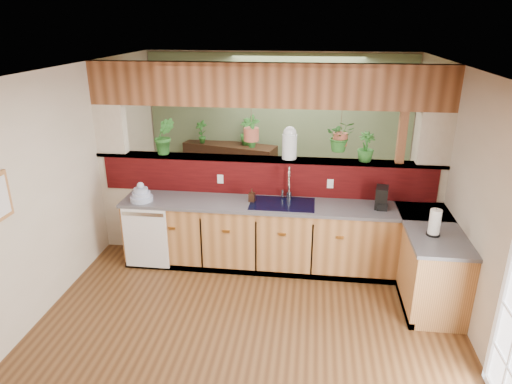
# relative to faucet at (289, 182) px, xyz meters

# --- Properties ---
(ground) EXTENTS (4.60, 7.00, 0.01)m
(ground) POSITION_rel_faucet_xyz_m (-0.32, -1.13, -1.14)
(ground) COLOR #54341A
(ground) RESTS_ON ground
(ceiling) EXTENTS (4.60, 7.00, 0.01)m
(ceiling) POSITION_rel_faucet_xyz_m (-0.32, -1.13, 1.46)
(ceiling) COLOR brown
(ceiling) RESTS_ON ground
(wall_back) EXTENTS (4.60, 0.02, 2.60)m
(wall_back) POSITION_rel_faucet_xyz_m (-0.32, 2.37, 0.16)
(wall_back) COLOR beige
(wall_back) RESTS_ON ground
(wall_left) EXTENTS (0.02, 7.00, 2.60)m
(wall_left) POSITION_rel_faucet_xyz_m (-2.62, -1.13, 0.16)
(wall_left) COLOR beige
(wall_left) RESTS_ON ground
(wall_right) EXTENTS (0.02, 7.00, 2.60)m
(wall_right) POSITION_rel_faucet_xyz_m (1.98, -1.13, 0.16)
(wall_right) COLOR beige
(wall_right) RESTS_ON ground
(pass_through_partition) EXTENTS (4.60, 0.21, 2.60)m
(pass_through_partition) POSITION_rel_faucet_xyz_m (-0.29, 0.22, 0.05)
(pass_through_partition) COLOR beige
(pass_through_partition) RESTS_ON ground
(pass_through_ledge) EXTENTS (4.60, 0.21, 0.04)m
(pass_through_ledge) POSITION_rel_faucet_xyz_m (-0.32, 0.22, 0.23)
(pass_through_ledge) COLOR brown
(pass_through_ledge) RESTS_ON ground
(header_beam) EXTENTS (4.60, 0.15, 0.55)m
(header_beam) POSITION_rel_faucet_xyz_m (-0.32, 0.22, 1.18)
(header_beam) COLOR brown
(header_beam) RESTS_ON ground
(sage_backwall) EXTENTS (4.55, 0.02, 2.55)m
(sage_backwall) POSITION_rel_faucet_xyz_m (-0.32, 2.35, 0.16)
(sage_backwall) COLOR #5E744F
(sage_backwall) RESTS_ON ground
(countertop) EXTENTS (4.14, 1.52, 0.90)m
(countertop) POSITION_rel_faucet_xyz_m (0.52, -0.26, -0.70)
(countertop) COLOR #9B6535
(countertop) RESTS_ON ground
(dishwasher) EXTENTS (0.58, 0.03, 0.82)m
(dishwasher) POSITION_rel_faucet_xyz_m (-1.80, -0.47, -0.69)
(dishwasher) COLOR white
(dishwasher) RESTS_ON ground
(navy_sink) EXTENTS (0.82, 0.50, 0.18)m
(navy_sink) POSITION_rel_faucet_xyz_m (-0.07, -0.16, -0.32)
(navy_sink) COLOR black
(navy_sink) RESTS_ON countertop
(faucet) EXTENTS (0.20, 0.20, 0.46)m
(faucet) POSITION_rel_faucet_xyz_m (0.00, 0.00, 0.00)
(faucet) COLOR #B7B7B2
(faucet) RESTS_ON countertop
(dish_stack) EXTENTS (0.29, 0.29, 0.25)m
(dish_stack) POSITION_rel_faucet_xyz_m (-1.88, -0.28, -0.17)
(dish_stack) COLOR #9FADCE
(dish_stack) RESTS_ON countertop
(soap_dispenser) EXTENTS (0.08, 0.09, 0.17)m
(soap_dispenser) POSITION_rel_faucet_xyz_m (-0.46, -0.12, -0.16)
(soap_dispenser) COLOR #392014
(soap_dispenser) RESTS_ON countertop
(coffee_maker) EXTENTS (0.14, 0.24, 0.27)m
(coffee_maker) POSITION_rel_faucet_xyz_m (1.15, -0.13, -0.12)
(coffee_maker) COLOR black
(coffee_maker) RESTS_ON countertop
(paper_towel) EXTENTS (0.15, 0.15, 0.32)m
(paper_towel) POSITION_rel_faucet_xyz_m (1.62, -0.84, -0.10)
(paper_towel) COLOR black
(paper_towel) RESTS_ON countertop
(glass_jar) EXTENTS (0.19, 0.19, 0.43)m
(glass_jar) POSITION_rel_faucet_xyz_m (-0.02, 0.22, 0.46)
(glass_jar) COLOR silver
(glass_jar) RESTS_ON pass_through_ledge
(ledge_plant_left) EXTENTS (0.33, 0.30, 0.50)m
(ledge_plant_left) POSITION_rel_faucet_xyz_m (-1.68, 0.22, 0.50)
(ledge_plant_left) COLOR #266322
(ledge_plant_left) RESTS_ON pass_through_ledge
(ledge_plant_right) EXTENTS (0.25, 0.25, 0.38)m
(ledge_plant_right) POSITION_rel_faucet_xyz_m (0.95, 0.22, 0.43)
(ledge_plant_right) COLOR #266322
(ledge_plant_right) RESTS_ON pass_through_ledge
(hanging_plant_a) EXTENTS (0.24, 0.20, 0.55)m
(hanging_plant_a) POSITION_rel_faucet_xyz_m (-0.51, 0.22, 0.72)
(hanging_plant_a) COLOR brown
(hanging_plant_a) RESTS_ON header_beam
(hanging_plant_b) EXTENTS (0.37, 0.33, 0.51)m
(hanging_plant_b) POSITION_rel_faucet_xyz_m (0.62, 0.22, 0.74)
(hanging_plant_b) COLOR brown
(hanging_plant_b) RESTS_ON header_beam
(shelving_console) EXTENTS (1.70, 0.83, 1.09)m
(shelving_console) POSITION_rel_faucet_xyz_m (-1.16, 2.12, -0.64)
(shelving_console) COLOR black
(shelving_console) RESTS_ON ground
(shelf_plant_a) EXTENTS (0.25, 0.21, 0.40)m
(shelf_plant_a) POSITION_rel_faucet_xyz_m (-1.65, 2.12, 0.10)
(shelf_plant_a) COLOR #266322
(shelf_plant_a) RESTS_ON shelving_console
(shelf_plant_b) EXTENTS (0.29, 0.29, 0.45)m
(shelf_plant_b) POSITION_rel_faucet_xyz_m (-0.84, 2.12, 0.13)
(shelf_plant_b) COLOR #266322
(shelf_plant_b) RESTS_ON shelving_console
(floor_plant) EXTENTS (0.70, 0.62, 0.75)m
(floor_plant) POSITION_rel_faucet_xyz_m (0.49, 1.18, -0.77)
(floor_plant) COLOR #266322
(floor_plant) RESTS_ON ground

